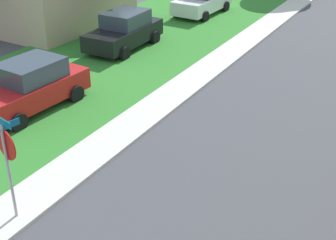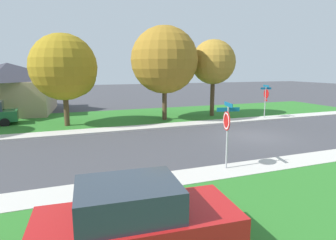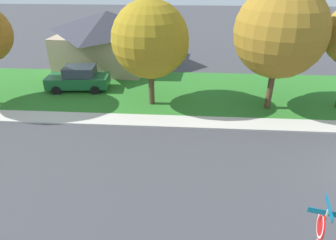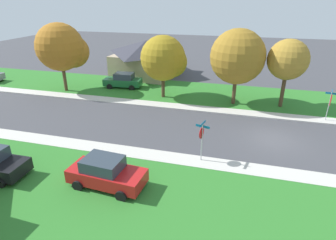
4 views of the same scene
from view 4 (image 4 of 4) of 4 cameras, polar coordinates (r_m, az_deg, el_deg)
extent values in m
plane|color=#424247|center=(22.65, 20.60, -3.68)|extent=(120.00, 120.00, 0.00)
cube|color=beige|center=(28.31, -4.87, 3.42)|extent=(1.40, 56.00, 0.10)
cube|color=#2D7528|center=(32.53, -2.07, 6.20)|extent=(8.00, 56.00, 0.08)
cube|color=beige|center=(20.54, -13.75, -5.51)|extent=(1.40, 56.00, 0.10)
cube|color=#2D7528|center=(17.28, -21.18, -12.74)|extent=(8.00, 56.00, 0.08)
cylinder|color=#9E9EA3|center=(27.39, 29.80, 2.32)|extent=(0.07, 0.07, 2.60)
cylinder|color=red|center=(27.17, 30.22, 3.77)|extent=(0.75, 0.18, 0.76)
cylinder|color=white|center=(27.17, 30.26, 3.76)|extent=(0.66, 0.13, 0.67)
cylinder|color=red|center=(27.17, 30.27, 3.76)|extent=(0.54, 0.11, 0.55)
cube|color=#0F5B84|center=(26.98, 30.39, 5.06)|extent=(0.91, 0.20, 0.16)
cube|color=#0F5B84|center=(27.03, 30.31, 4.68)|extent=(0.20, 0.91, 0.16)
cube|color=red|center=(27.31, 30.01, 2.79)|extent=(0.44, 0.11, 0.14)
cylinder|color=#9E9EA3|center=(18.03, 6.87, -4.75)|extent=(0.07, 0.07, 2.60)
cylinder|color=red|center=(17.71, 6.83, -2.59)|extent=(0.75, 0.20, 0.76)
cylinder|color=white|center=(17.71, 6.78, -2.57)|extent=(0.65, 0.16, 0.67)
cylinder|color=red|center=(17.71, 6.77, -2.57)|extent=(0.53, 0.13, 0.55)
cube|color=#0F5B84|center=(17.42, 7.09, -0.73)|extent=(0.90, 0.23, 0.16)
cube|color=#0F5B84|center=(17.50, 7.06, -1.30)|extent=(0.23, 0.90, 0.16)
cube|color=#1E6033|center=(33.56, -9.17, 7.64)|extent=(2.18, 4.44, 0.76)
cube|color=#2D3842|center=(33.31, -8.92, 8.82)|extent=(1.78, 2.23, 0.68)
cylinder|color=black|center=(33.32, -11.81, 6.64)|extent=(0.30, 0.66, 0.64)
cylinder|color=black|center=(34.92, -10.75, 7.52)|extent=(0.30, 0.66, 0.64)
cylinder|color=black|center=(32.44, -7.39, 6.49)|extent=(0.30, 0.66, 0.64)
cylinder|color=black|center=(34.09, -6.51, 7.38)|extent=(0.30, 0.66, 0.64)
cylinder|color=black|center=(42.12, -30.89, 7.33)|extent=(0.29, 0.66, 0.64)
cube|color=red|center=(16.34, -12.26, -10.97)|extent=(2.10, 4.42, 0.76)
cube|color=#2D3842|center=(16.04, -13.11, -8.69)|extent=(1.75, 2.21, 0.68)
cylinder|color=black|center=(16.64, -6.52, -11.41)|extent=(0.29, 0.66, 0.64)
cylinder|color=black|center=(15.37, -9.48, -14.99)|extent=(0.29, 0.66, 0.64)
cylinder|color=black|center=(17.80, -14.41, -9.49)|extent=(0.29, 0.66, 0.64)
cylinder|color=black|center=(16.63, -17.80, -12.58)|extent=(0.29, 0.66, 0.64)
cylinder|color=black|center=(19.65, -27.42, -8.26)|extent=(0.25, 0.64, 0.64)
cylinder|color=black|center=(18.61, -30.99, -10.93)|extent=(0.25, 0.64, 0.64)
cylinder|color=#4C3823|center=(28.96, 22.27, 5.54)|extent=(0.36, 0.36, 3.32)
sphere|color=olive|center=(28.27, 23.20, 11.22)|extent=(3.70, 3.70, 3.70)
sphere|color=olive|center=(29.24, 23.96, 10.53)|extent=(2.59, 2.59, 2.59)
cylinder|color=#4C3823|center=(28.39, 13.30, 5.93)|extent=(0.36, 0.36, 2.92)
sphere|color=olive|center=(27.60, 13.95, 12.38)|extent=(5.15, 5.15, 5.15)
sphere|color=olive|center=(28.85, 15.47, 11.39)|extent=(3.60, 3.60, 3.60)
cylinder|color=#4C3823|center=(29.64, -1.00, 6.97)|extent=(0.36, 0.36, 2.58)
sphere|color=olive|center=(28.93, -1.04, 12.44)|extent=(4.56, 4.56, 4.56)
sphere|color=olive|center=(29.84, 0.81, 11.68)|extent=(3.19, 3.19, 3.19)
cylinder|color=#4C3823|center=(33.70, -20.27, 8.08)|extent=(0.36, 0.36, 3.14)
sphere|color=#A2651D|center=(33.04, -21.10, 13.66)|extent=(5.07, 5.07, 5.07)
sphere|color=#A2651D|center=(33.63, -18.74, 13.04)|extent=(3.55, 3.55, 3.55)
cube|color=tan|center=(38.90, -4.33, 11.31)|extent=(8.93, 7.82, 3.00)
pyramid|color=#33333D|center=(38.47, -4.44, 14.66)|extent=(9.57, 8.47, 1.60)
cube|color=#51331E|center=(40.56, -9.09, 10.95)|extent=(1.00, 0.14, 2.10)
camera|label=1|loc=(24.00, 26.27, 15.77)|focal=51.47mm
camera|label=2|loc=(11.78, -31.51, -9.63)|focal=30.05mm
camera|label=3|loc=(11.68, -14.54, 14.06)|focal=31.36mm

